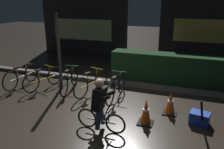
{
  "coord_description": "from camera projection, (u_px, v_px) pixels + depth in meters",
  "views": [
    {
      "loc": [
        2.17,
        -4.95,
        2.86
      ],
      "look_at": [
        0.2,
        0.6,
        0.9
      ],
      "focal_mm": 36.48,
      "sensor_mm": 36.0,
      "label": 1
    }
  ],
  "objects": [
    {
      "name": "ground_plane",
      "position": [
        97.0,
        113.0,
        6.01
      ],
      "size": [
        40.0,
        40.0,
        0.0
      ],
      "primitive_type": "plane",
      "color": "#2D261E"
    },
    {
      "name": "sidewalk_curb",
      "position": [
        122.0,
        83.0,
        7.96
      ],
      "size": [
        12.0,
        0.24,
        0.12
      ],
      "primitive_type": "cube",
      "color": "#56544F",
      "rests_on": "ground"
    },
    {
      "name": "hedge_row",
      "position": [
        178.0,
        69.0,
        8.05
      ],
      "size": [
        4.8,
        0.7,
        1.02
      ],
      "primitive_type": "cube",
      "color": "#19381C",
      "rests_on": "ground"
    },
    {
      "name": "storefront_left",
      "position": [
        84.0,
        19.0,
        12.36
      ],
      "size": [
        4.81,
        0.54,
        3.68
      ],
      "color": "#262328",
      "rests_on": "ground"
    },
    {
      "name": "storefront_right",
      "position": [
        212.0,
        10.0,
        10.79
      ],
      "size": [
        4.71,
        0.54,
        4.77
      ],
      "color": "#262328",
      "rests_on": "ground"
    },
    {
      "name": "street_post",
      "position": [
        59.0,
        53.0,
        7.28
      ],
      "size": [
        0.1,
        0.1,
        2.44
      ],
      "primitive_type": "cylinder",
      "color": "#2D2D33",
      "rests_on": "ground"
    },
    {
      "name": "parked_bike_leftmost",
      "position": [
        21.0,
        76.0,
        7.77
      ],
      "size": [
        0.46,
        1.65,
        0.76
      ],
      "rotation": [
        0.0,
        0.0,
        1.52
      ],
      "color": "black",
      "rests_on": "ground"
    },
    {
      "name": "parked_bike_left_mid",
      "position": [
        43.0,
        79.0,
        7.57
      ],
      "size": [
        0.57,
        1.52,
        0.73
      ],
      "rotation": [
        0.0,
        0.0,
        1.26
      ],
      "color": "black",
      "rests_on": "ground"
    },
    {
      "name": "parked_bike_center_left",
      "position": [
        70.0,
        80.0,
        7.39
      ],
      "size": [
        0.46,
        1.67,
        0.78
      ],
      "rotation": [
        0.0,
        0.0,
        1.75
      ],
      "color": "black",
      "rests_on": "ground"
    },
    {
      "name": "parked_bike_center_right",
      "position": [
        92.0,
        83.0,
        7.14
      ],
      "size": [
        0.52,
        1.64,
        0.77
      ],
      "rotation": [
        0.0,
        0.0,
        1.32
      ],
      "color": "black",
      "rests_on": "ground"
    },
    {
      "name": "parked_bike_right_mid",
      "position": [
        116.0,
        88.0,
        6.76
      ],
      "size": [
        0.46,
        1.7,
        0.78
      ],
      "rotation": [
        0.0,
        0.0,
        1.56
      ],
      "color": "black",
      "rests_on": "ground"
    },
    {
      "name": "traffic_cone_near",
      "position": [
        146.0,
        112.0,
        5.42
      ],
      "size": [
        0.36,
        0.36,
        0.62
      ],
      "color": "black",
      "rests_on": "ground"
    },
    {
      "name": "traffic_cone_far",
      "position": [
        170.0,
        103.0,
        5.9
      ],
      "size": [
        0.36,
        0.36,
        0.61
      ],
      "color": "black",
      "rests_on": "ground"
    },
    {
      "name": "blue_crate",
      "position": [
        199.0,
        118.0,
        5.43
      ],
      "size": [
        0.5,
        0.4,
        0.3
      ],
      "primitive_type": "cube",
      "rotation": [
        0.0,
        0.0,
        -0.2
      ],
      "color": "#193DB7",
      "rests_on": "ground"
    },
    {
      "name": "cyclist",
      "position": [
        100.0,
        105.0,
        5.05
      ],
      "size": [
        1.19,
        0.53,
        1.25
      ],
      "rotation": [
        0.0,
        0.0,
        -0.05
      ],
      "color": "black",
      "rests_on": "ground"
    },
    {
      "name": "closed_umbrella",
      "position": [
        202.0,
        114.0,
        5.12
      ],
      "size": [
        0.18,
        0.4,
        0.79
      ],
      "primitive_type": "cylinder",
      "rotation": [
        0.0,
        0.43,
        4.39
      ],
      "color": "black",
      "rests_on": "ground"
    }
  ]
}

